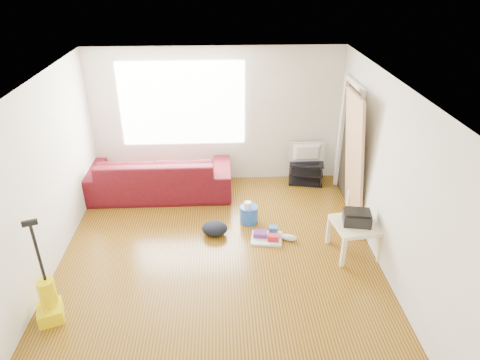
{
  "coord_description": "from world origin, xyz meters",
  "views": [
    {
      "loc": [
        0.07,
        -4.87,
        3.86
      ],
      "look_at": [
        0.33,
        0.6,
        0.95
      ],
      "focal_mm": 32.0,
      "sensor_mm": 36.0,
      "label": 1
    }
  ],
  "objects_px": {
    "cleaning_tray": "(267,236)",
    "backpack": "(215,234)",
    "sofa": "(160,193)",
    "tv_stand": "(306,172)",
    "side_table": "(356,228)",
    "vacuum": "(49,301)",
    "bucket": "(249,222)"
  },
  "relations": [
    {
      "from": "cleaning_tray",
      "to": "vacuum",
      "type": "height_order",
      "value": "vacuum"
    },
    {
      "from": "cleaning_tray",
      "to": "backpack",
      "type": "distance_m",
      "value": 0.82
    },
    {
      "from": "bucket",
      "to": "vacuum",
      "type": "xyz_separation_m",
      "value": [
        -2.49,
        -1.94,
        0.25
      ]
    },
    {
      "from": "tv_stand",
      "to": "vacuum",
      "type": "bearing_deg",
      "value": -128.42
    },
    {
      "from": "vacuum",
      "to": "backpack",
      "type": "bearing_deg",
      "value": 19.72
    },
    {
      "from": "backpack",
      "to": "vacuum",
      "type": "relative_size",
      "value": 0.29
    },
    {
      "from": "tv_stand",
      "to": "cleaning_tray",
      "type": "bearing_deg",
      "value": -107.01
    },
    {
      "from": "sofa",
      "to": "side_table",
      "type": "xyz_separation_m",
      "value": [
        3.01,
        -1.87,
        0.42
      ]
    },
    {
      "from": "side_table",
      "to": "backpack",
      "type": "bearing_deg",
      "value": 165.14
    },
    {
      "from": "side_table",
      "to": "bucket",
      "type": "distance_m",
      "value": 1.74
    },
    {
      "from": "side_table",
      "to": "bucket",
      "type": "height_order",
      "value": "side_table"
    },
    {
      "from": "side_table",
      "to": "backpack",
      "type": "height_order",
      "value": "side_table"
    },
    {
      "from": "tv_stand",
      "to": "vacuum",
      "type": "xyz_separation_m",
      "value": [
        -3.65,
        -3.21,
        0.03
      ]
    },
    {
      "from": "tv_stand",
      "to": "cleaning_tray",
      "type": "height_order",
      "value": "tv_stand"
    },
    {
      "from": "tv_stand",
      "to": "backpack",
      "type": "height_order",
      "value": "tv_stand"
    },
    {
      "from": "tv_stand",
      "to": "bucket",
      "type": "relative_size",
      "value": 2.37
    },
    {
      "from": "backpack",
      "to": "cleaning_tray",
      "type": "bearing_deg",
      "value": -6.32
    },
    {
      "from": "tv_stand",
      "to": "vacuum",
      "type": "distance_m",
      "value": 4.86
    },
    {
      "from": "sofa",
      "to": "bucket",
      "type": "bearing_deg",
      "value": 147.09
    },
    {
      "from": "sofa",
      "to": "cleaning_tray",
      "type": "xyz_separation_m",
      "value": [
        1.81,
        -1.49,
        0.05
      ]
    },
    {
      "from": "side_table",
      "to": "cleaning_tray",
      "type": "bearing_deg",
      "value": 162.81
    },
    {
      "from": "tv_stand",
      "to": "bucket",
      "type": "xyz_separation_m",
      "value": [
        -1.16,
        -1.28,
        -0.22
      ]
    },
    {
      "from": "cleaning_tray",
      "to": "backpack",
      "type": "bearing_deg",
      "value": 168.74
    },
    {
      "from": "cleaning_tray",
      "to": "vacuum",
      "type": "bearing_deg",
      "value": -152.15
    },
    {
      "from": "sofa",
      "to": "side_table",
      "type": "height_order",
      "value": "side_table"
    },
    {
      "from": "tv_stand",
      "to": "side_table",
      "type": "distance_m",
      "value": 2.17
    },
    {
      "from": "sofa",
      "to": "tv_stand",
      "type": "distance_m",
      "value": 2.74
    },
    {
      "from": "side_table",
      "to": "vacuum",
      "type": "distance_m",
      "value": 4.1
    },
    {
      "from": "sofa",
      "to": "tv_stand",
      "type": "bearing_deg",
      "value": -174.32
    },
    {
      "from": "side_table",
      "to": "tv_stand",
      "type": "bearing_deg",
      "value": 97.99
    },
    {
      "from": "backpack",
      "to": "side_table",
      "type": "bearing_deg",
      "value": -9.92
    },
    {
      "from": "sofa",
      "to": "vacuum",
      "type": "distance_m",
      "value": 3.1
    }
  ]
}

